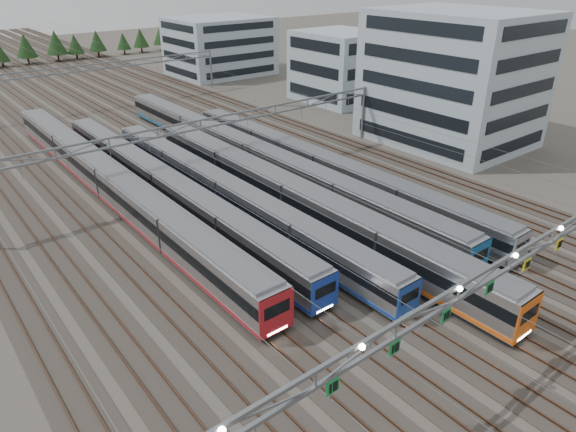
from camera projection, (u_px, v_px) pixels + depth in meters
ground at (490, 349)px, 36.48m from camera, size 400.00×400.00×0.00m
track_bed at (57, 87)px, 105.94m from camera, size 54.00×260.00×5.42m
train_a at (110, 182)px, 58.45m from camera, size 3.07×63.01×4.00m
train_b at (164, 185)px, 57.90m from camera, size 2.79×54.33×3.63m
train_c at (226, 193)px, 56.24m from camera, size 2.67×51.14×3.47m
train_d at (292, 198)px, 54.45m from camera, size 3.04×52.88×3.96m
train_e at (252, 155)px, 66.77m from camera, size 2.93×67.22×3.81m
train_f at (321, 166)px, 63.39m from camera, size 2.76×52.76×3.60m
gantry_near at (511, 266)px, 33.21m from camera, size 56.36×0.61×8.08m
gantry_mid at (201, 132)px, 61.68m from camera, size 56.36×0.36×8.00m
gantry_far at (77, 74)px, 93.24m from camera, size 56.36×0.36×8.00m
depot_bldg_south at (453, 79)px, 74.94m from camera, size 18.00×22.00×18.83m
depot_bldg_mid at (341, 66)px, 99.48m from camera, size 14.00×16.00×12.99m
depot_bldg_north at (220, 46)px, 123.30m from camera, size 22.00×18.00×13.08m
treeline at (16, 49)px, 134.62m from camera, size 100.10×5.60×7.02m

